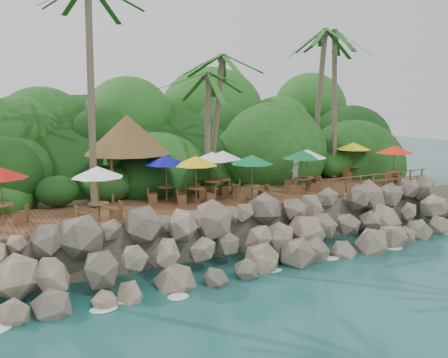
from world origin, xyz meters
TOP-DOWN VIEW (x-y plane):
  - ground at (0.00, 0.00)m, footprint 140.00×140.00m
  - land_base at (0.00, 16.00)m, footprint 32.00×25.20m
  - jungle_hill at (0.00, 23.50)m, footprint 44.80×28.00m
  - seawall at (0.00, 2.00)m, footprint 29.00×4.00m
  - terrace at (0.00, 6.00)m, footprint 26.00×5.00m
  - jungle_foliage at (0.00, 15.00)m, footprint 44.00×16.00m
  - foam_line at (0.00, 0.30)m, footprint 25.20×0.80m
  - palms at (0.17, 8.78)m, footprint 30.54×7.30m
  - palapa at (-4.28, 9.39)m, footprint 4.87×4.87m
  - dining_clusters at (1.00, 5.89)m, footprint 25.29×5.42m
  - railing at (9.62, 3.65)m, footprint 8.30×0.10m
  - waiter at (5.51, 6.71)m, footprint 0.71×0.55m

SIDE VIEW (x-z plane):
  - ground at x=0.00m, z-range 0.00..0.00m
  - jungle_hill at x=0.00m, z-range -7.70..7.70m
  - jungle_foliage at x=0.00m, z-range -6.00..6.00m
  - foam_line at x=0.00m, z-range 0.00..0.06m
  - land_base at x=0.00m, z-range 0.00..2.10m
  - seawall at x=0.00m, z-range 0.00..2.30m
  - terrace at x=0.00m, z-range 2.10..2.30m
  - railing at x=9.62m, z-range 2.41..3.41m
  - waiter at x=5.51m, z-range 2.30..4.01m
  - dining_clusters at x=1.00m, z-range 3.13..5.65m
  - palapa at x=-4.28m, z-range 3.49..8.09m
  - palms at x=0.17m, z-range 5.25..18.88m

